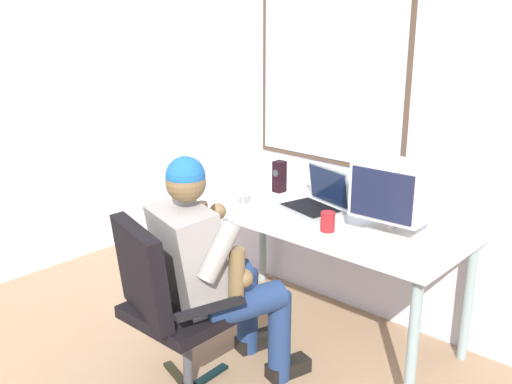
{
  "coord_description": "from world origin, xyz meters",
  "views": [
    {
      "loc": [
        1.67,
        -0.74,
        1.89
      ],
      "look_at": [
        -0.3,
        1.43,
        0.98
      ],
      "focal_mm": 41.87,
      "sensor_mm": 36.0,
      "label": 1
    }
  ],
  "objects_px": {
    "office_chair": "(167,298)",
    "coffee_mug": "(328,222)",
    "crt_monitor": "(393,191)",
    "wine_glass": "(243,190)",
    "desk_speaker": "(279,176)",
    "person_seated": "(213,267)",
    "laptop": "(319,198)",
    "desk": "(325,227)"
  },
  "relations": [
    {
      "from": "office_chair",
      "to": "coffee_mug",
      "type": "distance_m",
      "value": 0.92
    },
    {
      "from": "office_chair",
      "to": "crt_monitor",
      "type": "height_order",
      "value": "crt_monitor"
    },
    {
      "from": "wine_glass",
      "to": "coffee_mug",
      "type": "distance_m",
      "value": 0.61
    },
    {
      "from": "wine_glass",
      "to": "desk_speaker",
      "type": "height_order",
      "value": "desk_speaker"
    },
    {
      "from": "person_seated",
      "to": "desk_speaker",
      "type": "relative_size",
      "value": 6.18
    },
    {
      "from": "office_chair",
      "to": "desk_speaker",
      "type": "relative_size",
      "value": 4.75
    },
    {
      "from": "crt_monitor",
      "to": "laptop",
      "type": "relative_size",
      "value": 0.99
    },
    {
      "from": "laptop",
      "to": "desk_speaker",
      "type": "distance_m",
      "value": 0.4
    },
    {
      "from": "person_seated",
      "to": "coffee_mug",
      "type": "xyz_separation_m",
      "value": [
        0.28,
        0.57,
        0.15
      ]
    },
    {
      "from": "desk",
      "to": "person_seated",
      "type": "relative_size",
      "value": 1.32
    },
    {
      "from": "desk",
      "to": "person_seated",
      "type": "height_order",
      "value": "person_seated"
    },
    {
      "from": "crt_monitor",
      "to": "desk_speaker",
      "type": "xyz_separation_m",
      "value": [
        -0.9,
        0.17,
        -0.13
      ]
    },
    {
      "from": "person_seated",
      "to": "wine_glass",
      "type": "relative_size",
      "value": 7.87
    },
    {
      "from": "laptop",
      "to": "office_chair",
      "type": "bearing_deg",
      "value": -94.84
    },
    {
      "from": "laptop",
      "to": "desk_speaker",
      "type": "height_order",
      "value": "laptop"
    },
    {
      "from": "desk",
      "to": "crt_monitor",
      "type": "bearing_deg",
      "value": -0.83
    },
    {
      "from": "desk",
      "to": "coffee_mug",
      "type": "xyz_separation_m",
      "value": [
        0.16,
        -0.2,
        0.13
      ]
    },
    {
      "from": "office_chair",
      "to": "person_seated",
      "type": "relative_size",
      "value": 0.77
    },
    {
      "from": "wine_glass",
      "to": "desk_speaker",
      "type": "xyz_separation_m",
      "value": [
        -0.04,
        0.37,
        -0.0
      ]
    },
    {
      "from": "office_chair",
      "to": "wine_glass",
      "type": "relative_size",
      "value": 6.04
    },
    {
      "from": "coffee_mug",
      "to": "laptop",
      "type": "bearing_deg",
      "value": 133.86
    },
    {
      "from": "office_chair",
      "to": "desk_speaker",
      "type": "height_order",
      "value": "desk_speaker"
    },
    {
      "from": "desk",
      "to": "wine_glass",
      "type": "bearing_deg",
      "value": -155.09
    },
    {
      "from": "crt_monitor",
      "to": "desk_speaker",
      "type": "distance_m",
      "value": 0.93
    },
    {
      "from": "person_seated",
      "to": "crt_monitor",
      "type": "distance_m",
      "value": 0.99
    },
    {
      "from": "desk",
      "to": "coffee_mug",
      "type": "distance_m",
      "value": 0.28
    },
    {
      "from": "crt_monitor",
      "to": "person_seated",
      "type": "bearing_deg",
      "value": -125.6
    },
    {
      "from": "person_seated",
      "to": "laptop",
      "type": "relative_size",
      "value": 3.15
    },
    {
      "from": "person_seated",
      "to": "crt_monitor",
      "type": "relative_size",
      "value": 3.18
    },
    {
      "from": "desk",
      "to": "desk_speaker",
      "type": "xyz_separation_m",
      "value": [
        -0.48,
        0.17,
        0.18
      ]
    },
    {
      "from": "person_seated",
      "to": "coffee_mug",
      "type": "height_order",
      "value": "person_seated"
    },
    {
      "from": "office_chair",
      "to": "desk_speaker",
      "type": "distance_m",
      "value": 1.25
    },
    {
      "from": "desk",
      "to": "crt_monitor",
      "type": "xyz_separation_m",
      "value": [
        0.42,
        -0.01,
        0.31
      ]
    },
    {
      "from": "person_seated",
      "to": "crt_monitor",
      "type": "height_order",
      "value": "person_seated"
    },
    {
      "from": "desk_speaker",
      "to": "coffee_mug",
      "type": "bearing_deg",
      "value": -29.66
    },
    {
      "from": "laptop",
      "to": "wine_glass",
      "type": "distance_m",
      "value": 0.45
    },
    {
      "from": "person_seated",
      "to": "desk_speaker",
      "type": "height_order",
      "value": "person_seated"
    },
    {
      "from": "desk_speaker",
      "to": "wine_glass",
      "type": "bearing_deg",
      "value": -84.63
    },
    {
      "from": "wine_glass",
      "to": "desk_speaker",
      "type": "bearing_deg",
      "value": 95.37
    },
    {
      "from": "office_chair",
      "to": "laptop",
      "type": "xyz_separation_m",
      "value": [
        0.09,
        1.08,
        0.26
      ]
    },
    {
      "from": "laptop",
      "to": "coffee_mug",
      "type": "height_order",
      "value": "laptop"
    },
    {
      "from": "person_seated",
      "to": "desk_speaker",
      "type": "bearing_deg",
      "value": 110.87
    }
  ]
}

